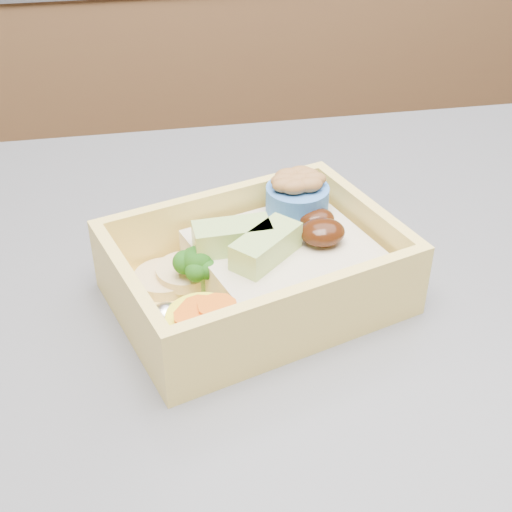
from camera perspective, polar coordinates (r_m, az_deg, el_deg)
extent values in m
cube|color=brown|center=(1.75, -0.87, 8.56)|extent=(3.20, 0.60, 0.90)
cube|color=#FFD969|center=(0.49, 0.00, -3.05)|extent=(0.22, 0.18, 0.01)
cube|color=#FFD969|center=(0.52, -3.22, 3.02)|extent=(0.18, 0.06, 0.05)
cube|color=#FFD969|center=(0.43, 3.90, -4.77)|extent=(0.18, 0.06, 0.05)
cube|color=#FFD969|center=(0.51, 8.73, 2.16)|extent=(0.04, 0.11, 0.05)
cube|color=#FFD969|center=(0.45, -10.04, -3.56)|extent=(0.04, 0.11, 0.05)
cube|color=tan|center=(0.49, 2.34, -0.58)|extent=(0.14, 0.13, 0.03)
ellipsoid|color=black|center=(0.48, 5.34, 1.91)|extent=(0.04, 0.03, 0.02)
ellipsoid|color=black|center=(0.50, 4.89, 2.98)|extent=(0.03, 0.03, 0.01)
cube|color=#A4C969|center=(0.46, 0.81, 0.79)|extent=(0.05, 0.05, 0.02)
cube|color=#A4C969|center=(0.47, -1.92, 1.57)|extent=(0.05, 0.02, 0.02)
cylinder|color=#6B9E55|center=(0.48, -4.59, -2.18)|extent=(0.01, 0.01, 0.02)
sphere|color=#1D5713|center=(0.47, -4.69, -0.39)|extent=(0.02, 0.02, 0.02)
sphere|color=#1D5713|center=(0.48, -3.98, -0.07)|extent=(0.02, 0.02, 0.02)
sphere|color=#1D5713|center=(0.47, -5.73, -0.51)|extent=(0.02, 0.02, 0.02)
sphere|color=#1D5713|center=(0.47, -3.97, -1.04)|extent=(0.01, 0.01, 0.01)
sphere|color=#1D5713|center=(0.46, -4.83, -1.22)|extent=(0.01, 0.01, 0.01)
sphere|color=#1D5713|center=(0.48, -5.12, -0.12)|extent=(0.01, 0.01, 0.01)
cylinder|color=yellow|center=(0.44, -4.27, -5.73)|extent=(0.05, 0.05, 0.02)
cylinder|color=orange|center=(0.44, -4.51, -4.27)|extent=(0.02, 0.02, 0.00)
cylinder|color=orange|center=(0.43, -5.01, -4.88)|extent=(0.02, 0.02, 0.00)
cylinder|color=orange|center=(0.43, -3.09, -4.14)|extent=(0.02, 0.02, 0.00)
cylinder|color=tan|center=(0.49, -7.38, -1.85)|extent=(0.04, 0.04, 0.01)
cylinder|color=tan|center=(0.49, -5.61, -1.29)|extent=(0.04, 0.04, 0.01)
ellipsoid|color=silver|center=(0.50, -4.33, 0.18)|extent=(0.02, 0.02, 0.02)
ellipsoid|color=silver|center=(0.45, -7.24, -4.89)|extent=(0.02, 0.02, 0.02)
cylinder|color=#3970C3|center=(0.51, 3.32, 4.50)|extent=(0.05, 0.05, 0.02)
ellipsoid|color=brown|center=(0.50, 3.38, 6.02)|extent=(0.02, 0.02, 0.01)
ellipsoid|color=brown|center=(0.51, 4.04, 6.44)|extent=(0.02, 0.02, 0.01)
ellipsoid|color=brown|center=(0.50, 2.27, 6.06)|extent=(0.02, 0.02, 0.01)
ellipsoid|color=brown|center=(0.50, 4.27, 5.71)|extent=(0.02, 0.02, 0.01)
ellipsoid|color=brown|center=(0.49, 3.13, 5.55)|extent=(0.02, 0.02, 0.01)
ellipsoid|color=brown|center=(0.50, 4.56, 6.12)|extent=(0.02, 0.02, 0.01)
ellipsoid|color=brown|center=(0.51, 2.59, 6.46)|extent=(0.02, 0.02, 0.01)
ellipsoid|color=brown|center=(0.51, 3.54, 6.64)|extent=(0.02, 0.02, 0.01)
ellipsoid|color=brown|center=(0.50, 2.42, 5.70)|extent=(0.02, 0.02, 0.01)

